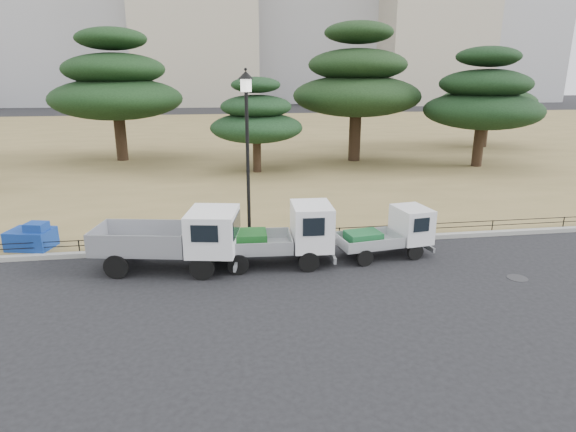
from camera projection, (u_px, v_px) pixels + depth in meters
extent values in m
plane|color=black|center=(298.00, 275.00, 14.65)|extent=(220.00, 220.00, 0.00)
cube|color=olive|center=(241.00, 140.00, 43.62)|extent=(120.00, 56.00, 0.15)
cube|color=gray|center=(285.00, 244.00, 17.09)|extent=(120.00, 0.25, 0.16)
cylinder|color=black|center=(202.00, 268.00, 14.24)|extent=(0.76, 0.29, 0.75)
cylinder|color=black|center=(212.00, 249.00, 15.79)|extent=(0.76, 0.29, 0.75)
cylinder|color=black|center=(116.00, 267.00, 14.34)|extent=(0.76, 0.29, 0.75)
cylinder|color=black|center=(135.00, 248.00, 15.88)|extent=(0.76, 0.29, 0.75)
cube|color=#2D2D30|center=(167.00, 252.00, 15.01)|extent=(4.26, 1.65, 0.13)
cube|color=gray|center=(142.00, 238.00, 14.91)|extent=(3.14, 2.15, 0.73)
cube|color=silver|center=(213.00, 231.00, 14.75)|extent=(1.76, 2.01, 1.28)
cylinder|color=black|center=(309.00, 262.00, 14.86)|extent=(0.66, 0.20, 0.65)
cylinder|color=black|center=(303.00, 246.00, 16.23)|extent=(0.66, 0.20, 0.65)
cylinder|color=black|center=(238.00, 264.00, 14.64)|extent=(0.66, 0.20, 0.65)
cylinder|color=black|center=(238.00, 248.00, 16.02)|extent=(0.66, 0.20, 0.65)
cube|color=#2D2D30|center=(273.00, 250.00, 15.40)|extent=(3.54, 0.97, 0.15)
cube|color=#9EA0A5|center=(253.00, 242.00, 15.25)|extent=(2.49, 1.59, 0.43)
cube|color=white|center=(312.00, 226.00, 15.30)|extent=(1.29, 1.66, 1.40)
cube|color=#1C6423|center=(245.00, 239.00, 15.20)|extent=(1.38, 1.02, 0.48)
cylinder|color=black|center=(415.00, 252.00, 15.81)|extent=(0.56, 0.22, 0.54)
cylinder|color=black|center=(397.00, 240.00, 16.89)|extent=(0.56, 0.22, 0.54)
cylinder|color=black|center=(365.00, 258.00, 15.30)|extent=(0.56, 0.22, 0.54)
cylinder|color=black|center=(350.00, 246.00, 16.38)|extent=(0.56, 0.22, 0.54)
cube|color=#2D2D30|center=(383.00, 245.00, 16.07)|extent=(2.99, 1.10, 0.13)
cube|color=#ACB0B4|center=(369.00, 240.00, 15.85)|extent=(2.17, 1.52, 0.36)
cube|color=silver|center=(411.00, 224.00, 16.18)|extent=(1.20, 1.48, 1.15)
cube|color=#1B6132|center=(363.00, 238.00, 15.77)|extent=(1.21, 0.96, 0.40)
cylinder|color=black|center=(250.00, 239.00, 17.16)|extent=(0.44, 0.44, 0.16)
cylinder|color=black|center=(248.00, 168.00, 16.42)|extent=(0.12, 0.12, 5.02)
cylinder|color=white|center=(246.00, 85.00, 15.64)|extent=(0.40, 0.40, 0.40)
cone|color=black|center=(246.00, 75.00, 15.55)|extent=(0.52, 0.52, 0.25)
cylinder|color=black|center=(285.00, 236.00, 17.16)|extent=(38.00, 0.03, 0.03)
cylinder|color=black|center=(285.00, 231.00, 17.11)|extent=(38.00, 0.03, 0.03)
cylinder|color=black|center=(285.00, 236.00, 17.16)|extent=(0.04, 0.04, 0.40)
cube|color=navy|center=(31.00, 239.00, 16.43)|extent=(1.61, 1.33, 0.65)
cube|color=navy|center=(36.00, 227.00, 16.20)|extent=(0.77, 0.70, 0.28)
cylinder|color=#2D2D30|center=(517.00, 278.00, 14.45)|extent=(0.60, 0.60, 0.01)
cylinder|color=black|center=(121.00, 136.00, 32.69)|extent=(0.75, 0.75, 3.35)
ellipsoid|color=black|center=(117.00, 99.00, 32.00)|extent=(8.61, 8.61, 2.76)
ellipsoid|color=black|center=(114.00, 69.00, 31.46)|extent=(6.57, 6.57, 2.10)
ellipsoid|color=black|center=(111.00, 39.00, 30.92)|extent=(4.54, 4.54, 1.45)
cylinder|color=black|center=(257.00, 154.00, 28.90)|extent=(0.49, 0.49, 2.17)
ellipsoid|color=black|center=(257.00, 128.00, 28.45)|extent=(5.48, 5.48, 1.75)
ellipsoid|color=black|center=(256.00, 106.00, 28.10)|extent=(4.18, 4.18, 1.34)
ellipsoid|color=black|center=(256.00, 85.00, 27.76)|extent=(2.89, 2.89, 0.92)
cylinder|color=black|center=(355.00, 135.00, 32.55)|extent=(0.79, 0.79, 3.51)
ellipsoid|color=black|center=(356.00, 96.00, 31.82)|extent=(8.45, 8.45, 2.70)
ellipsoid|color=black|center=(358.00, 65.00, 31.26)|extent=(6.45, 6.45, 2.06)
ellipsoid|color=black|center=(359.00, 32.00, 30.69)|extent=(4.45, 4.45, 1.43)
cylinder|color=black|center=(479.00, 144.00, 30.65)|extent=(0.64, 0.64, 2.86)
ellipsoid|color=black|center=(482.00, 111.00, 30.06)|extent=(7.26, 7.26, 2.32)
ellipsoid|color=black|center=(485.00, 84.00, 29.59)|extent=(5.55, 5.55, 1.78)
ellipsoid|color=black|center=(488.00, 56.00, 29.13)|extent=(3.83, 3.83, 1.23)
cylinder|color=black|center=(484.00, 129.00, 38.74)|extent=(0.65, 0.65, 2.90)
ellipsoid|color=black|center=(487.00, 102.00, 38.14)|extent=(7.40, 7.40, 2.37)
ellipsoid|color=black|center=(490.00, 81.00, 37.68)|extent=(5.65, 5.65, 1.81)
ellipsoid|color=black|center=(492.00, 59.00, 37.21)|extent=(3.90, 3.90, 1.25)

